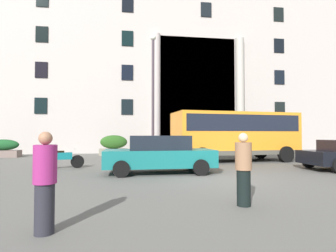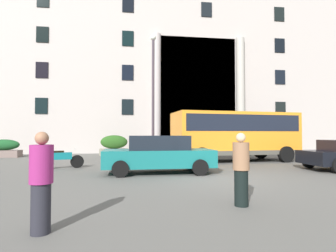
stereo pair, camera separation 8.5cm
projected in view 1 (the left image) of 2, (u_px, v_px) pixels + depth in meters
The scene contains 14 objects.
ground_plane at pixel (215, 179), 9.67m from camera, with size 80.00×64.00×0.12m, color #5B5A56.
office_building_facade at pixel (162, 64), 27.26m from camera, with size 42.75×9.62×17.56m.
orange_minibus at pixel (235, 132), 15.58m from camera, with size 7.37×3.36×2.82m.
bus_stop_sign at pixel (291, 133), 17.98m from camera, with size 0.44×0.08×2.74m.
hedge_planter_entrance_left at pixel (245, 145), 21.08m from camera, with size 1.42×0.85×1.46m.
hedge_planter_far_west at pixel (3, 149), 18.15m from camera, with size 2.08×0.91×1.23m.
hedge_planter_west at pixel (114, 146), 19.82m from camera, with size 2.07×0.87×1.51m.
parked_hatchback_near at pixel (159, 154), 10.75m from camera, with size 4.42×1.95×1.52m.
motorcycle_near_kerb at pixel (61, 159), 12.11m from camera, with size 1.88×0.75×0.89m.
scooter_by_planter at pixel (165, 158), 12.44m from camera, with size 2.03×0.55×0.89m.
motorcycle_far_end at pixel (336, 156), 13.73m from camera, with size 1.93×0.55×0.89m.
pedestrian_man_red_shirt at pixel (45, 182), 4.21m from camera, with size 0.36×0.36×1.61m.
pedestrian_woman_with_bag at pixel (243, 169), 5.85m from camera, with size 0.36×0.36×1.60m.
lamppost_plaza_centre at pixel (153, 86), 17.67m from camera, with size 0.40×0.40×8.27m.
Camera 1 is at (-3.02, -9.41, 1.57)m, focal length 28.40 mm.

